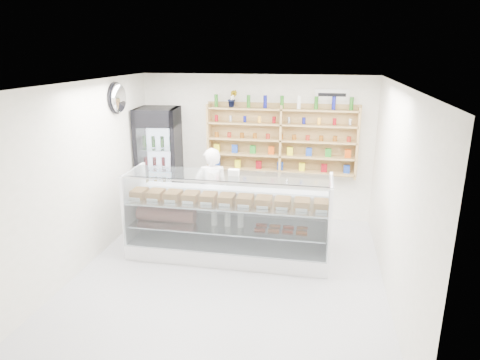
# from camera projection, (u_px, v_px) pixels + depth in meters

# --- Properties ---
(room) EXTENTS (5.00, 5.00, 5.00)m
(room) POSITION_uv_depth(u_px,v_px,m) (229.00, 185.00, 6.04)
(room) COLOR #ADACB1
(room) RESTS_ON ground
(display_counter) EXTENTS (3.20, 0.96, 1.39)m
(display_counter) POSITION_uv_depth(u_px,v_px,m) (228.00, 234.00, 6.91)
(display_counter) COLOR white
(display_counter) RESTS_ON floor
(shop_worker) EXTENTS (0.67, 0.54, 1.61)m
(shop_worker) POSITION_uv_depth(u_px,v_px,m) (212.00, 192.00, 7.62)
(shop_worker) COLOR white
(shop_worker) RESTS_ON floor
(drinks_cooler) EXTENTS (0.87, 0.85, 2.18)m
(drinks_cooler) POSITION_uv_depth(u_px,v_px,m) (160.00, 163.00, 8.41)
(drinks_cooler) COLOR black
(drinks_cooler) RESTS_ON floor
(wall_shelving) EXTENTS (2.84, 0.28, 1.33)m
(wall_shelving) POSITION_uv_depth(u_px,v_px,m) (281.00, 140.00, 8.09)
(wall_shelving) COLOR tan
(wall_shelving) RESTS_ON back_wall
(potted_plant) EXTENTS (0.20, 0.17, 0.33)m
(potted_plant) POSITION_uv_depth(u_px,v_px,m) (232.00, 99.00, 8.04)
(potted_plant) COLOR #1E6626
(potted_plant) RESTS_ON wall_shelving
(security_mirror) EXTENTS (0.15, 0.50, 0.50)m
(security_mirror) POSITION_uv_depth(u_px,v_px,m) (119.00, 98.00, 7.25)
(security_mirror) COLOR silver
(security_mirror) RESTS_ON left_wall
(wall_sign) EXTENTS (0.62, 0.03, 0.20)m
(wall_sign) POSITION_uv_depth(u_px,v_px,m) (332.00, 95.00, 7.80)
(wall_sign) COLOR white
(wall_sign) RESTS_ON back_wall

